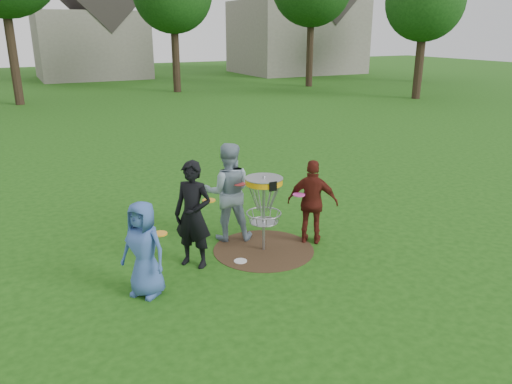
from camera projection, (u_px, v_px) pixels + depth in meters
name	position (u px, v px, depth m)	size (l,w,h in m)	color
ground	(264.00, 250.00, 8.91)	(100.00, 100.00, 0.00)	#19470F
dirt_patch	(264.00, 250.00, 8.91)	(1.80, 1.80, 0.01)	#47331E
player_blue	(144.00, 249.00, 7.21)	(0.71, 0.46, 1.45)	#38579B
player_black	(193.00, 215.00, 8.08)	(0.65, 0.43, 1.79)	black
player_grey	(228.00, 192.00, 9.13)	(0.89, 0.69, 1.83)	#8094A5
player_maroon	(313.00, 202.00, 9.00)	(0.91, 0.38, 1.56)	#571B13
disc_on_grass	(240.00, 261.00, 8.45)	(0.22, 0.22, 0.02)	silver
disc_golf_basket	(264.00, 196.00, 8.59)	(0.66, 0.67, 1.38)	#9EA0A5
held_discs	(230.00, 202.00, 8.30)	(2.89, 1.25, 0.25)	orange
house_row	(117.00, 23.00, 37.69)	(44.50, 10.65, 11.62)	gray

